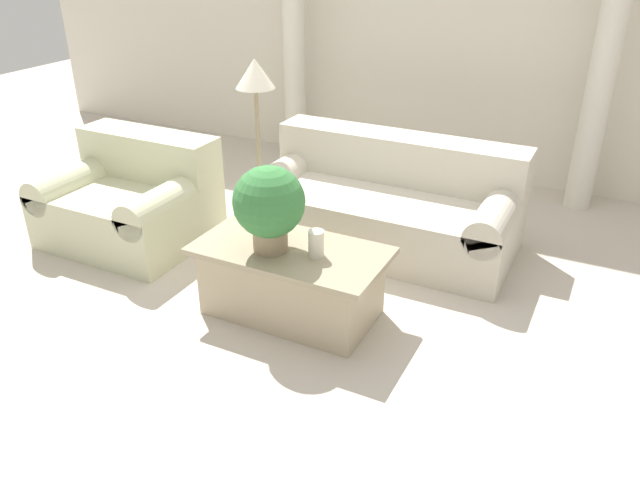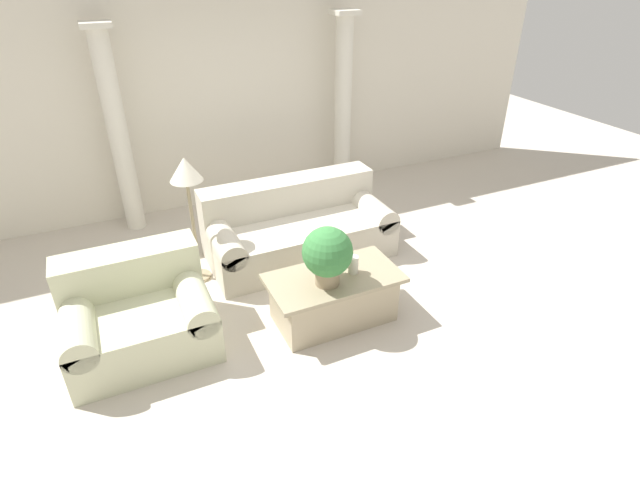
{
  "view_description": "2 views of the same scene",
  "coord_description": "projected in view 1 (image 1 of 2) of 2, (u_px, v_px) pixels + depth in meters",
  "views": [
    {
      "loc": [
        1.89,
        -3.48,
        2.34
      ],
      "look_at": [
        0.22,
        -0.19,
        0.46
      ],
      "focal_mm": 35.0,
      "sensor_mm": 36.0,
      "label": 1
    },
    {
      "loc": [
        -1.59,
        -3.83,
        3.09
      ],
      "look_at": [
        0.21,
        0.07,
        0.6
      ],
      "focal_mm": 28.0,
      "sensor_mm": 36.0,
      "label": 2
    }
  ],
  "objects": [
    {
      "name": "pillar_candle",
      "position": [
        316.0,
        243.0,
        3.85
      ],
      "size": [
        0.1,
        0.1,
        0.17
      ],
      "color": "silver",
      "rests_on": "coffee_table"
    },
    {
      "name": "column_left",
      "position": [
        294.0,
        42.0,
        6.42
      ],
      "size": [
        0.32,
        0.32,
        2.45
      ],
      "color": "silver",
      "rests_on": "ground_plane"
    },
    {
      "name": "column_right",
      "position": [
        603.0,
        69.0,
        5.22
      ],
      "size": [
        0.32,
        0.32,
        2.45
      ],
      "color": "silver",
      "rests_on": "ground_plane"
    },
    {
      "name": "loveseat",
      "position": [
        132.0,
        199.0,
        5.06
      ],
      "size": [
        1.22,
        1.0,
        0.83
      ],
      "color": "beige",
      "rests_on": "ground_plane"
    },
    {
      "name": "wall_back",
      "position": [
        435.0,
        10.0,
        5.99
      ],
      "size": [
        10.0,
        0.06,
        3.2
      ],
      "color": "silver",
      "rests_on": "ground_plane"
    },
    {
      "name": "potted_plant",
      "position": [
        269.0,
        204.0,
        3.82
      ],
      "size": [
        0.45,
        0.45,
        0.56
      ],
      "color": "#937F60",
      "rests_on": "coffee_table"
    },
    {
      "name": "sofa_long",
      "position": [
        386.0,
        203.0,
        5.0
      ],
      "size": [
        2.06,
        1.0,
        0.83
      ],
      "color": "beige",
      "rests_on": "ground_plane"
    },
    {
      "name": "coffee_table",
      "position": [
        291.0,
        280.0,
        4.09
      ],
      "size": [
        1.24,
        0.66,
        0.49
      ],
      "color": "tan",
      "rests_on": "ground_plane"
    },
    {
      "name": "floor_lamp",
      "position": [
        256.0,
        87.0,
        5.07
      ],
      "size": [
        0.32,
        0.32,
        1.38
      ],
      "color": "gray",
      "rests_on": "ground_plane"
    },
    {
      "name": "ground_plane",
      "position": [
        305.0,
        280.0,
        4.59
      ],
      "size": [
        16.0,
        16.0,
        0.0
      ],
      "primitive_type": "plane",
      "color": "beige"
    }
  ]
}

